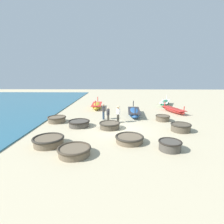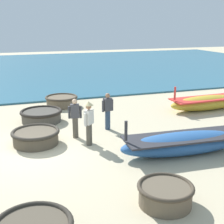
# 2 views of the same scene
# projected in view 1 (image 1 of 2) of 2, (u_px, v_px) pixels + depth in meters

# --- Properties ---
(ground_plane) EXTENTS (80.00, 80.00, 0.00)m
(ground_plane) POSITION_uv_depth(u_px,v_px,m) (119.00, 129.00, 14.69)
(ground_plane) COLOR #C6B793
(coracle_nearest) EXTENTS (1.42, 1.42, 0.59)m
(coracle_nearest) POSITION_uv_depth(u_px,v_px,m) (170.00, 145.00, 10.61)
(coracle_nearest) COLOR #4C473F
(coracle_nearest) RESTS_ON ground
(coracle_beside_post) EXTENTS (2.03, 2.03, 0.57)m
(coracle_beside_post) POSITION_uv_depth(u_px,v_px,m) (48.00, 141.00, 11.33)
(coracle_beside_post) COLOR brown
(coracle_beside_post) RESTS_ON ground
(coracle_tilted) EXTENTS (1.91, 1.91, 0.55)m
(coracle_tilted) POSITION_uv_depth(u_px,v_px,m) (79.00, 123.00, 15.43)
(coracle_tilted) COLOR #4C473F
(coracle_tilted) RESTS_ON ground
(coracle_front_right) EXTENTS (1.63, 1.63, 0.63)m
(coracle_front_right) POSITION_uv_depth(u_px,v_px,m) (181.00, 127.00, 14.15)
(coracle_front_right) COLOR brown
(coracle_front_right) RESTS_ON ground
(coracle_weathered) EXTENTS (1.93, 1.93, 0.50)m
(coracle_weathered) POSITION_uv_depth(u_px,v_px,m) (74.00, 151.00, 9.94)
(coracle_weathered) COLOR brown
(coracle_weathered) RESTS_ON ground
(coracle_upturned) EXTENTS (1.95, 1.95, 0.47)m
(coracle_upturned) POSITION_uv_depth(u_px,v_px,m) (129.00, 139.00, 11.82)
(coracle_upturned) COLOR brown
(coracle_upturned) RESTS_ON ground
(coracle_center) EXTENTS (1.42, 1.42, 0.54)m
(coracle_center) POSITION_uv_depth(u_px,v_px,m) (163.00, 118.00, 17.35)
(coracle_center) COLOR brown
(coracle_center) RESTS_ON ground
(coracle_front_left) EXTENTS (1.75, 1.75, 0.57)m
(coracle_front_left) POSITION_uv_depth(u_px,v_px,m) (57.00, 119.00, 16.81)
(coracle_front_left) COLOR brown
(coracle_front_left) RESTS_ON ground
(coracle_far_left) EXTENTS (1.79, 1.79, 0.54)m
(coracle_far_left) POSITION_uv_depth(u_px,v_px,m) (110.00, 125.00, 14.88)
(coracle_far_left) COLOR brown
(coracle_far_left) RESTS_ON ground
(long_boat_blue_hull) EXTENTS (1.53, 4.66, 1.36)m
(long_boat_blue_hull) POSITION_uv_depth(u_px,v_px,m) (134.00, 112.00, 19.46)
(long_boat_blue_hull) COLOR #285693
(long_boat_blue_hull) RESTS_ON ground
(long_boat_white_hull) EXTENTS (2.07, 4.25, 1.08)m
(long_boat_white_hull) POSITION_uv_depth(u_px,v_px,m) (173.00, 110.00, 21.12)
(long_boat_white_hull) COLOR maroon
(long_boat_white_hull) RESTS_ON ground
(long_boat_red_hull) EXTENTS (2.82, 4.86, 1.36)m
(long_boat_red_hull) POSITION_uv_depth(u_px,v_px,m) (165.00, 103.00, 25.89)
(long_boat_red_hull) COLOR #237551
(long_boat_red_hull) RESTS_ON ground
(long_boat_green_hull) EXTENTS (1.35, 4.33, 1.35)m
(long_boat_green_hull) POSITION_uv_depth(u_px,v_px,m) (97.00, 106.00, 23.64)
(long_boat_green_hull) COLOR gold
(long_boat_green_hull) RESTS_ON ground
(fisherman_by_coracle) EXTENTS (0.28, 0.52, 1.57)m
(fisherman_by_coracle) POSITION_uv_depth(u_px,v_px,m) (103.00, 111.00, 17.77)
(fisherman_by_coracle) COLOR #2D425B
(fisherman_by_coracle) RESTS_ON ground
(fisherman_with_hat) EXTENTS (0.39, 0.42, 1.67)m
(fisherman_with_hat) POSITION_uv_depth(u_px,v_px,m) (118.00, 113.00, 16.54)
(fisherman_with_hat) COLOR #4C473D
(fisherman_with_hat) RESTS_ON ground
(fisherman_standing_right) EXTENTS (0.28, 0.52, 1.57)m
(fisherman_standing_right) POSITION_uv_depth(u_px,v_px,m) (108.00, 115.00, 16.29)
(fisherman_standing_right) COLOR #4C473D
(fisherman_standing_right) RESTS_ON ground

